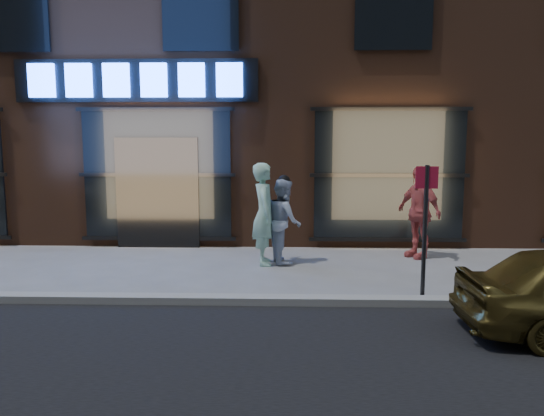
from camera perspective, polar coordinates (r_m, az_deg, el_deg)
The scene contains 7 objects.
ground at distance 8.35m, azimuth -18.47°, elevation -9.62°, with size 90.00×90.00×0.00m, color slate.
curb at distance 8.33m, azimuth -18.49°, elevation -9.23°, with size 60.00×0.25×0.12m, color gray.
storefront_building at distance 15.94m, azimuth -8.97°, elevation 17.48°, with size 30.20×8.28×10.30m.
man_bowtie at distance 10.03m, azimuth -0.83°, elevation -0.65°, with size 0.71×0.46×1.94m, color #B3ECD1.
man_cap at distance 10.20m, azimuth 1.28°, elevation -1.38°, with size 0.79×0.62×1.63m, color silver.
passerby at distance 11.01m, azimuth 15.50°, elevation -0.41°, with size 1.08×0.45×1.85m, color #CC5754.
sign_post at distance 8.08m, azimuth 16.16°, elevation -1.20°, with size 0.32×0.06×2.02m.
Camera 1 is at (2.83, -7.46, 2.44)m, focal length 35.00 mm.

